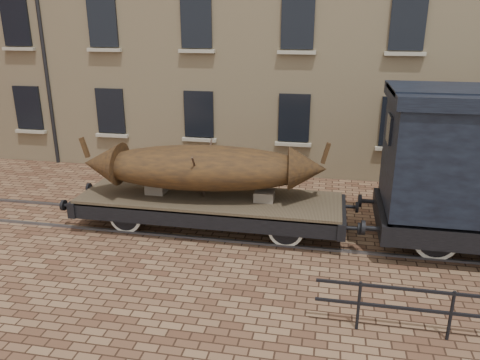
# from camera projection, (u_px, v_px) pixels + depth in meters

# --- Properties ---
(ground) EXTENTS (90.00, 90.00, 0.00)m
(ground) POSITION_uv_depth(u_px,v_px,m) (239.00, 231.00, 12.86)
(ground) COLOR #4D3020
(rail_track) EXTENTS (30.00, 1.52, 0.06)m
(rail_track) POSITION_uv_depth(u_px,v_px,m) (239.00, 230.00, 12.85)
(rail_track) COLOR #59595E
(rail_track) RESTS_ON ground
(flatcar_wagon) EXTENTS (8.00, 2.17, 1.21)m
(flatcar_wagon) POSITION_uv_depth(u_px,v_px,m) (209.00, 203.00, 12.76)
(flatcar_wagon) COLOR #4D4331
(flatcar_wagon) RESTS_ON ground
(iron_boat) EXTENTS (6.63, 2.41, 1.59)m
(iron_boat) POSITION_uv_depth(u_px,v_px,m) (203.00, 167.00, 12.46)
(iron_boat) COLOR #4E3014
(iron_boat) RESTS_ON flatcar_wagon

